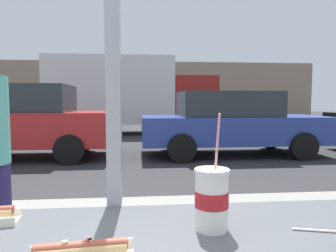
{
  "coord_description": "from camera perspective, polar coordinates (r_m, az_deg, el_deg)",
  "views": [
    {
      "loc": [
        0.09,
        -1.05,
        1.34
      ],
      "look_at": [
        0.4,
        2.34,
        1.08
      ],
      "focal_mm": 33.87,
      "sensor_mm": 36.0,
      "label": 1
    }
  ],
  "objects": [
    {
      "name": "ground_plane",
      "position": [
        9.15,
        -5.87,
        -3.97
      ],
      "size": [
        60.0,
        60.0,
        0.0
      ],
      "primitive_type": "plane",
      "color": "#2D2D30"
    },
    {
      "name": "sidewalk_strip",
      "position": [
        2.95,
        -6.98,
        -21.53
      ],
      "size": [
        16.0,
        2.8,
        0.1
      ],
      "primitive_type": "cube",
      "color": "gray",
      "rests_on": "ground"
    },
    {
      "name": "building_facade_far",
      "position": [
        25.01,
        -5.61,
        6.39
      ],
      "size": [
        28.0,
        1.2,
        4.36
      ],
      "primitive_type": "cube",
      "color": "gray",
      "rests_on": "ground"
    },
    {
      "name": "soda_cup_left",
      "position": [
        0.93,
        7.87,
        -12.75
      ],
      "size": [
        0.1,
        0.1,
        0.33
      ],
      "color": "white",
      "rests_on": "window_counter"
    },
    {
      "name": "loose_straw",
      "position": [
        1.03,
        26.87,
        -16.53
      ],
      "size": [
        0.19,
        0.06,
        0.01
      ],
      "primitive_type": "cylinder",
      "rotation": [
        0.0,
        1.57,
        -0.27
      ],
      "color": "white",
      "rests_on": "window_counter"
    },
    {
      "name": "parked_car_red",
      "position": [
        8.2,
        -25.05,
        0.81
      ],
      "size": [
        4.26,
        2.0,
        1.72
      ],
      "color": "red",
      "rests_on": "ground"
    },
    {
      "name": "parked_car_blue",
      "position": [
        8.06,
        11.2,
        0.65
      ],
      "size": [
        4.5,
        2.03,
        1.58
      ],
      "color": "#283D93",
      "rests_on": "ground"
    },
    {
      "name": "box_truck",
      "position": [
        13.24,
        -7.16,
        5.88
      ],
      "size": [
        6.78,
        2.44,
        3.1
      ],
      "color": "silver",
      "rests_on": "ground"
    }
  ]
}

